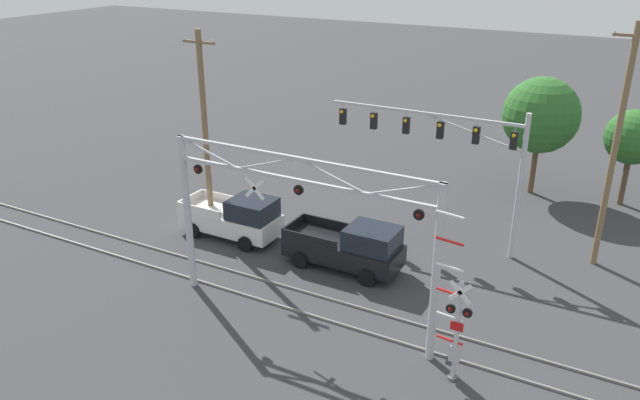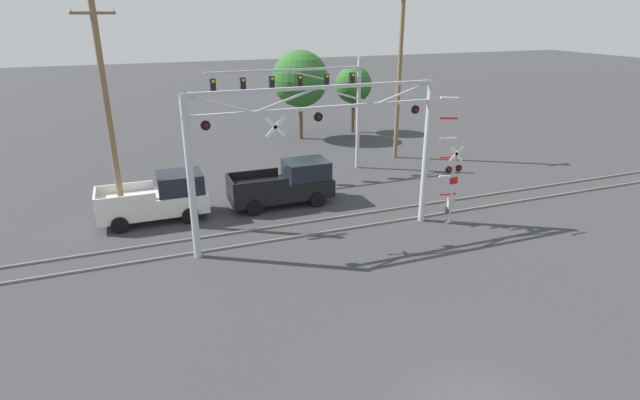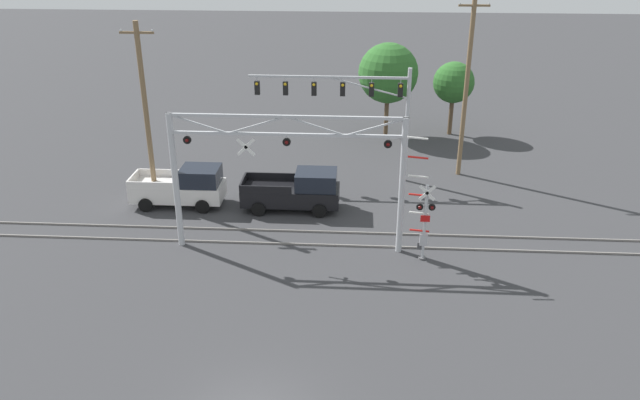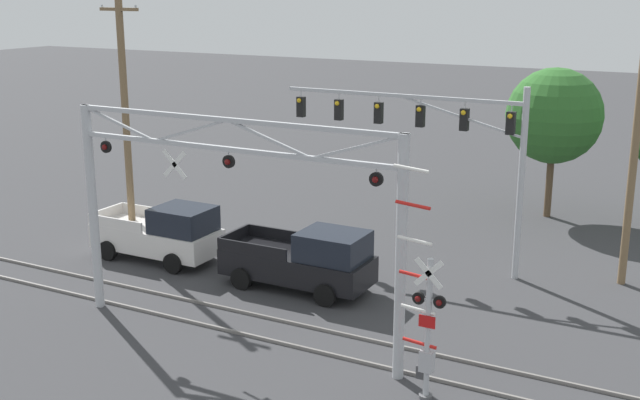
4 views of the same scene
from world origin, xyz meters
name	(u,v)px [view 4 (image 4 of 4)]	position (x,y,z in m)	size (l,w,h in m)	color
rail_track_near	(239,333)	(0.00, 12.03, 0.05)	(80.00, 0.08, 0.10)	gray
rail_track_far	(264,317)	(0.00, 13.46, 0.05)	(80.00, 0.08, 0.10)	gray
crossing_gantry	(230,203)	(-0.01, 11.75, 4.28)	(11.08, 0.31, 6.78)	#B7BABF
crossing_signal_mast	(425,325)	(6.40, 11.01, 2.05)	(1.49, 0.35, 6.14)	#B7BABF
traffic_signal_span	(447,138)	(3.37, 20.93, 4.99)	(9.60, 0.39, 7.01)	#B7BABF
pickup_truck_lead	(305,260)	(-0.04, 16.31, 1.10)	(5.40, 2.30, 2.27)	black
pickup_truck_following	(163,233)	(-6.47, 16.47, 1.10)	(5.14, 2.30, 2.27)	silver
utility_pole_left	(126,124)	(-8.22, 16.73, 5.22)	(1.80, 0.28, 10.15)	brown
utility_pole_right	(637,129)	(9.72, 22.21, 5.63)	(1.80, 0.28, 10.97)	brown
background_tree_beyond_span	(554,116)	(5.35, 29.80, 4.72)	(4.34, 4.34, 6.90)	brown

